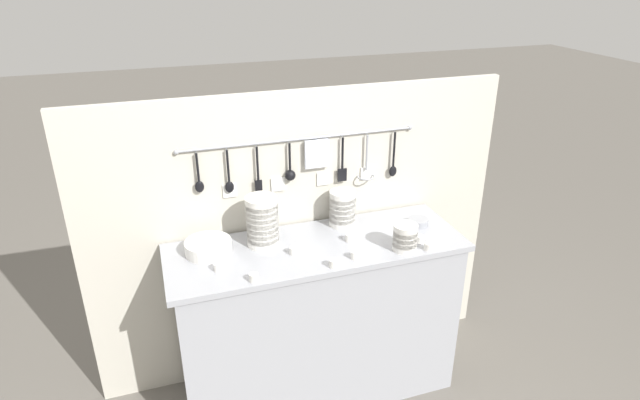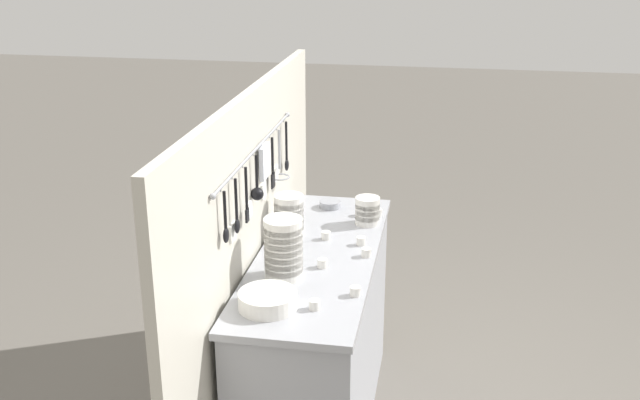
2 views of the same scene
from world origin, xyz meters
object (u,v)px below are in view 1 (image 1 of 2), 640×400
bowl_stack_back_corner (405,237)px  cup_back_right (294,251)px  cup_centre (254,277)px  bowl_stack_tall_left (262,221)px  plate_stack (208,247)px  cup_edge_far (333,263)px  bowl_stack_short_front (342,208)px  steel_mixing_bowl (418,222)px  cup_by_caddy (349,238)px  cup_beside_plates (355,255)px  cup_mid_row (419,239)px  cup_back_left (429,246)px  cup_front_right (218,267)px

bowl_stack_back_corner → cup_back_right: (-0.53, 0.13, -0.05)m
cup_centre → bowl_stack_tall_left: bearing=69.8°
plate_stack → cup_edge_far: bearing=-30.6°
bowl_stack_tall_left → cup_back_right: 0.21m
plate_stack → cup_back_right: 0.41m
bowl_stack_short_front → plate_stack: 0.73m
steel_mixing_bowl → cup_back_right: 0.72m
cup_by_caddy → cup_beside_plates: same height
bowl_stack_tall_left → cup_mid_row: (0.75, -0.23, -0.11)m
cup_back_left → bowl_stack_short_front: bearing=128.4°
steel_mixing_bowl → cup_front_right: bearing=-173.8°
bowl_stack_tall_left → cup_centre: (-0.11, -0.31, -0.11)m
bowl_stack_short_front → cup_front_right: (-0.70, -0.25, -0.08)m
cup_back_right → cup_centre: 0.29m
cup_by_caddy → cup_back_right: same height
cup_back_right → bowl_stack_short_front: bearing=33.1°
cup_back_left → cup_beside_plates: same height
cup_front_right → cup_mid_row: (1.00, -0.06, 0.00)m
bowl_stack_back_corner → cup_back_right: size_ratio=3.16×
bowl_stack_back_corner → cup_centre: (-0.76, -0.04, -0.05)m
bowl_stack_back_corner → cup_back_right: 0.54m
cup_beside_plates → cup_centre: (-0.50, -0.04, 0.00)m
cup_back_left → cup_mid_row: same height
cup_beside_plates → cup_edge_far: 0.13m
cup_by_caddy → cup_centre: (-0.53, -0.21, 0.00)m
plate_stack → cup_front_right: size_ratio=5.25×
cup_front_right → bowl_stack_tall_left: bearing=34.8°
steel_mixing_bowl → cup_centre: cup_centre is taller
cup_centre → cup_back_left: bearing=0.0°
bowl_stack_short_front → cup_edge_far: (-0.19, -0.39, -0.08)m
cup_back_left → cup_centre: bearing=180.0°
cup_front_right → cup_mid_row: size_ratio=1.00×
cup_back_right → plate_stack: bearing=159.8°
bowl_stack_back_corner → cup_front_right: bearing=173.9°
plate_stack → cup_centre: plate_stack is taller
steel_mixing_bowl → cup_front_right: cup_front_right is taller
cup_beside_plates → bowl_stack_back_corner: bearing=0.6°
cup_centre → bowl_stack_back_corner: bearing=3.1°
cup_back_right → cup_back_left: bearing=-15.0°
steel_mixing_bowl → cup_back_left: (-0.08, -0.25, 0.00)m
plate_stack → steel_mixing_bowl: bearing=-3.0°
cup_beside_plates → cup_front_right: size_ratio=1.00×
cup_back_right → cup_centre: same height
bowl_stack_short_front → bowl_stack_back_corner: bowl_stack_short_front is taller
cup_edge_far → cup_centre: bearing=180.0°
bowl_stack_back_corner → cup_by_caddy: (-0.22, 0.17, -0.05)m
steel_mixing_bowl → cup_by_caddy: cup_by_caddy is taller
bowl_stack_back_corner → cup_centre: 0.76m
bowl_stack_tall_left → cup_by_caddy: 0.45m
cup_back_left → cup_front_right: size_ratio=1.00×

